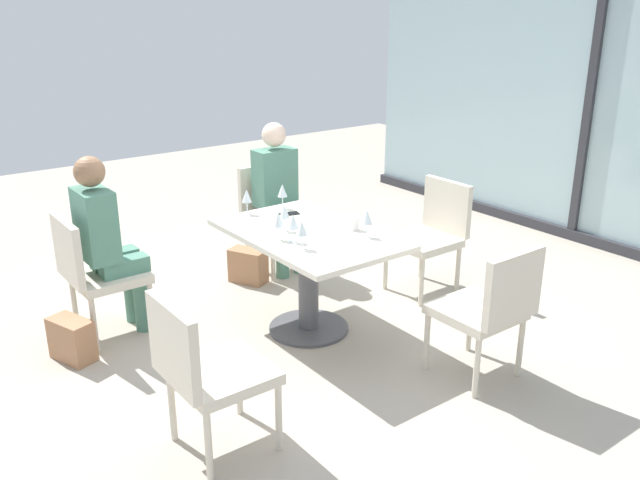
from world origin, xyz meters
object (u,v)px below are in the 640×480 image
Objects in this scene: person_far_left at (279,191)px; wine_glass_4 at (284,212)px; wine_glass_5 at (367,218)px; wine_glass_1 at (247,197)px; chair_front_left at (94,269)px; cell_phone_on_table at (289,214)px; dining_table_main at (308,258)px; wine_glass_3 at (302,229)px; wine_glass_6 at (282,191)px; chair_front_right at (204,367)px; coffee_cup at (353,223)px; wine_glass_2 at (278,220)px; handbag_0 at (248,266)px; person_front_left at (106,237)px; wine_glass_0 at (293,222)px; chair_far_left at (273,211)px; chair_far_right at (490,305)px; handbag_1 at (72,340)px; chair_near_window at (432,230)px.

wine_glass_4 is at bearing -31.65° from person_far_left.
person_far_left reaches higher than wine_glass_5.
person_far_left is 6.81× the size of wine_glass_5.
chair_front_left is at bearing -100.55° from wine_glass_1.
dining_table_main is at bearing -1.87° from cell_phone_on_table.
wine_glass_3 and wine_glass_6 have the same top height.
wine_glass_1 and wine_glass_4 have the same top height.
coffee_cup is (-0.64, 1.48, 0.28)m from chair_front_right.
cell_phone_on_table is (-0.41, 0.36, -0.13)m from wine_glass_2.
handbag_0 is (-0.43, -0.06, -0.72)m from wine_glass_6.
handbag_0 is at bearing -173.57° from wine_glass_5.
wine_glass_1 is 1.28× the size of cell_phone_on_table.
chair_front_right reaches higher than handbag_0.
person_front_left is (-1.58, 0.11, 0.20)m from chair_front_right.
chair_front_right is 4.70× the size of wine_glass_4.
wine_glass_0 is at bearing 124.16° from chair_front_right.
chair_far_left is 0.23m from person_far_left.
chair_front_right is at bearing -102.94° from chair_far_right.
dining_table_main is 7.03× the size of wine_glass_2.
wine_glass_3 is 1.00× the size of wine_glass_4.
chair_far_right reaches higher than cell_phone_on_table.
cell_phone_on_table reaches higher than handbag_1.
wine_glass_6 reaches higher than chair_far_left.
wine_glass_3 is (0.14, -0.03, 0.00)m from wine_glass_0.
wine_glass_2 is (1.18, -0.72, 0.37)m from chair_far_left.
wine_glass_4 is (0.47, 0.01, 0.00)m from wine_glass_1.
wine_glass_6 is at bearing -26.33° from chair_far_left.
person_front_left is 6.81× the size of wine_glass_3.
chair_front_left is at bearing -129.66° from wine_glass_2.
wine_glass_3 is at bearing 37.49° from handbag_1.
handbag_0 is (-0.99, -1.10, -0.36)m from chair_near_window.
cell_phone_on_table is at bearing 73.60° from chair_front_left.
wine_glass_1 reaches higher than handbag_1.
person_front_left reaches higher than wine_glass_5.
coffee_cup is at bearing 28.18° from wine_glass_1.
dining_table_main is 1.27m from chair_far_left.
wine_glass_2 is at bearing -150.04° from wine_glass_0.
person_front_left reaches higher than wine_glass_0.
chair_near_window is (1.17, 0.73, 0.00)m from chair_far_left.
cell_phone_on_table is 0.48× the size of handbag_0.
chair_near_window is at bearing 71.08° from person_front_left.
wine_glass_3 reaches higher than chair_far_left.
chair_front_right is 1.44m from handbag_1.
chair_front_left is at bearing -107.42° from handbag_0.
person_far_left is 2.07m from handbag_1.
handbag_1 is (-0.59, -1.22, -0.72)m from wine_glass_2.
handbag_1 is (-0.58, -1.46, -0.40)m from dining_table_main.
cell_phone_on_table is at bearing -24.67° from chair_far_left.
chair_front_right is 2.23m from handbag_0.
wine_glass_3 is at bearing -26.15° from chair_far_left.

